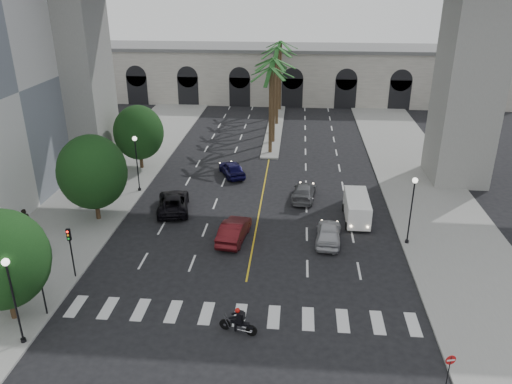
{
  "coord_description": "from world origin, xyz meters",
  "views": [
    {
      "loc": [
        3.02,
        -25.44,
        18.29
      ],
      "look_at": [
        0.3,
        6.0,
        4.7
      ],
      "focal_mm": 35.0,
      "sensor_mm": 36.0,
      "label": 1
    }
  ],
  "objects_px": {
    "lamp_post_left_near": "(13,294)",
    "car_c": "(173,202)",
    "lamp_post_left_far": "(137,159)",
    "do_not_enter_sign": "(450,366)",
    "traffic_signal_near": "(40,279)",
    "motorcycle_rider": "(239,322)",
    "traffic_signal_far": "(70,245)",
    "pedestrian_a": "(41,247)",
    "car_b": "(234,230)",
    "cargo_van": "(357,208)",
    "car_e": "(232,169)",
    "lamp_post_right": "(412,205)",
    "car_d": "(304,192)",
    "car_a": "(329,233)",
    "pedestrian_b": "(26,220)"
  },
  "relations": [
    {
      "from": "lamp_post_left_far",
      "to": "car_e",
      "type": "height_order",
      "value": "lamp_post_left_far"
    },
    {
      "from": "car_a",
      "to": "car_e",
      "type": "relative_size",
      "value": 1.02
    },
    {
      "from": "cargo_van",
      "to": "traffic_signal_far",
      "type": "bearing_deg",
      "value": -151.87
    },
    {
      "from": "lamp_post_left_far",
      "to": "car_c",
      "type": "distance_m",
      "value": 5.99
    },
    {
      "from": "lamp_post_left_far",
      "to": "motorcycle_rider",
      "type": "xyz_separation_m",
      "value": [
        11.54,
        -19.05,
        -2.49
      ]
    },
    {
      "from": "traffic_signal_near",
      "to": "motorcycle_rider",
      "type": "xyz_separation_m",
      "value": [
        11.44,
        -0.55,
        -1.78
      ]
    },
    {
      "from": "lamp_post_right",
      "to": "traffic_signal_far",
      "type": "distance_m",
      "value": 23.62
    },
    {
      "from": "cargo_van",
      "to": "do_not_enter_sign",
      "type": "distance_m",
      "value": 18.37
    },
    {
      "from": "lamp_post_left_near",
      "to": "lamp_post_left_far",
      "type": "height_order",
      "value": "same"
    },
    {
      "from": "car_b",
      "to": "pedestrian_b",
      "type": "distance_m",
      "value": 16.27
    },
    {
      "from": "car_e",
      "to": "lamp_post_left_near",
      "type": "bearing_deg",
      "value": 48.06
    },
    {
      "from": "lamp_post_left_near",
      "to": "cargo_van",
      "type": "bearing_deg",
      "value": 40.71
    },
    {
      "from": "car_d",
      "to": "car_c",
      "type": "bearing_deg",
      "value": 23.43
    },
    {
      "from": "traffic_signal_far",
      "to": "car_e",
      "type": "bearing_deg",
      "value": 67.74
    },
    {
      "from": "motorcycle_rider",
      "to": "do_not_enter_sign",
      "type": "bearing_deg",
      "value": -3.12
    },
    {
      "from": "do_not_enter_sign",
      "to": "cargo_van",
      "type": "bearing_deg",
      "value": 83.17
    },
    {
      "from": "car_e",
      "to": "do_not_enter_sign",
      "type": "bearing_deg",
      "value": 92.27
    },
    {
      "from": "traffic_signal_near",
      "to": "car_d",
      "type": "relative_size",
      "value": 0.77
    },
    {
      "from": "traffic_signal_near",
      "to": "do_not_enter_sign",
      "type": "distance_m",
      "value": 22.18
    },
    {
      "from": "traffic_signal_far",
      "to": "car_c",
      "type": "bearing_deg",
      "value": 69.87
    },
    {
      "from": "lamp_post_left_far",
      "to": "car_c",
      "type": "relative_size",
      "value": 0.98
    },
    {
      "from": "car_e",
      "to": "traffic_signal_far",
      "type": "bearing_deg",
      "value": 43.03
    },
    {
      "from": "lamp_post_left_near",
      "to": "traffic_signal_near",
      "type": "xyz_separation_m",
      "value": [
        0.1,
        2.5,
        -0.71
      ]
    },
    {
      "from": "lamp_post_left_near",
      "to": "car_e",
      "type": "height_order",
      "value": "lamp_post_left_near"
    },
    {
      "from": "traffic_signal_far",
      "to": "lamp_post_left_near",
      "type": "bearing_deg",
      "value": -90.88
    },
    {
      "from": "lamp_post_left_far",
      "to": "do_not_enter_sign",
      "type": "distance_m",
      "value": 31.43
    },
    {
      "from": "lamp_post_left_far",
      "to": "traffic_signal_far",
      "type": "height_order",
      "value": "lamp_post_left_far"
    },
    {
      "from": "motorcycle_rider",
      "to": "car_c",
      "type": "height_order",
      "value": "motorcycle_rider"
    },
    {
      "from": "lamp_post_left_near",
      "to": "traffic_signal_far",
      "type": "distance_m",
      "value": 6.54
    },
    {
      "from": "lamp_post_right",
      "to": "lamp_post_left_near",
      "type": "bearing_deg",
      "value": -150.31
    },
    {
      "from": "traffic_signal_near",
      "to": "do_not_enter_sign",
      "type": "relative_size",
      "value": 1.69
    },
    {
      "from": "lamp_post_left_near",
      "to": "motorcycle_rider",
      "type": "xyz_separation_m",
      "value": [
        11.54,
        1.95,
        -2.49
      ]
    },
    {
      "from": "lamp_post_right",
      "to": "car_e",
      "type": "bearing_deg",
      "value": 139.11
    },
    {
      "from": "lamp_post_left_far",
      "to": "pedestrian_b",
      "type": "bearing_deg",
      "value": -126.8
    },
    {
      "from": "traffic_signal_near",
      "to": "cargo_van",
      "type": "distance_m",
      "value": 24.02
    },
    {
      "from": "lamp_post_right",
      "to": "traffic_signal_near",
      "type": "relative_size",
      "value": 1.47
    },
    {
      "from": "traffic_signal_near",
      "to": "car_b",
      "type": "distance_m",
      "value": 14.2
    },
    {
      "from": "car_c",
      "to": "pedestrian_a",
      "type": "xyz_separation_m",
      "value": [
        -7.2,
        -8.92,
        0.3
      ]
    },
    {
      "from": "car_c",
      "to": "cargo_van",
      "type": "bearing_deg",
      "value": 166.47
    },
    {
      "from": "motorcycle_rider",
      "to": "car_e",
      "type": "distance_m",
      "value": 24.13
    },
    {
      "from": "pedestrian_a",
      "to": "lamp_post_right",
      "type": "bearing_deg",
      "value": -1.62
    },
    {
      "from": "car_b",
      "to": "do_not_enter_sign",
      "type": "bearing_deg",
      "value": 137.92
    },
    {
      "from": "traffic_signal_near",
      "to": "lamp_post_left_far",
      "type": "bearing_deg",
      "value": 90.31
    },
    {
      "from": "car_d",
      "to": "pedestrian_b",
      "type": "distance_m",
      "value": 23.06
    },
    {
      "from": "motorcycle_rider",
      "to": "do_not_enter_sign",
      "type": "distance_m",
      "value": 10.94
    },
    {
      "from": "traffic_signal_far",
      "to": "pedestrian_a",
      "type": "xyz_separation_m",
      "value": [
        -3.21,
        1.96,
        -1.45
      ]
    },
    {
      "from": "car_a",
      "to": "car_b",
      "type": "bearing_deg",
      "value": 6.89
    },
    {
      "from": "lamp_post_left_near",
      "to": "car_c",
      "type": "bearing_deg",
      "value": 76.77
    },
    {
      "from": "pedestrian_a",
      "to": "do_not_enter_sign",
      "type": "height_order",
      "value": "do_not_enter_sign"
    },
    {
      "from": "lamp_post_left_near",
      "to": "car_a",
      "type": "distance_m",
      "value": 21.46
    }
  ]
}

